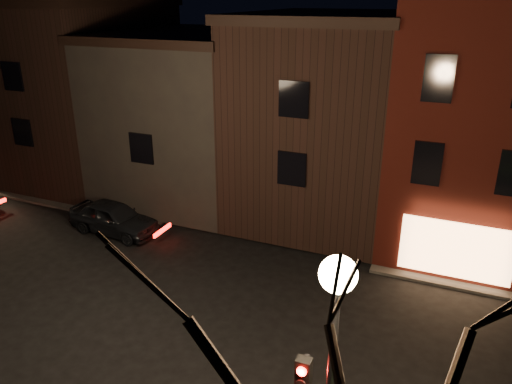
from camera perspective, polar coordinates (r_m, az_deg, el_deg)
ground at (r=17.90m, az=-6.88°, el=-13.45°), size 120.00×120.00×0.00m
sidewalk_far_left at (r=43.88m, az=-16.81°, el=7.33°), size 30.00×30.00×0.12m
corner_building at (r=22.53m, az=23.76°, el=7.42°), size 6.50×8.50×10.50m
row_building_a at (r=24.43m, az=8.17°, el=8.66°), size 7.30×10.30×9.40m
row_building_b at (r=27.28m, az=-6.89°, el=9.00°), size 7.80×10.30×8.40m
row_building_c at (r=31.35m, az=-18.76°, el=11.08°), size 7.30×10.30×9.90m
street_lamp_near at (r=8.39m, az=8.90°, el=-15.86°), size 0.60×0.60×6.48m
parked_car_a at (r=23.72m, az=-15.94°, el=-2.84°), size 4.47×2.04×1.49m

